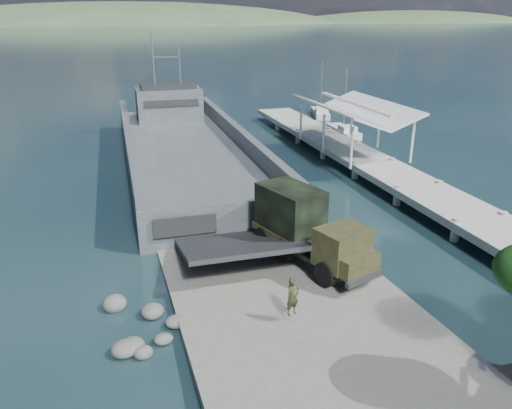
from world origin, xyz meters
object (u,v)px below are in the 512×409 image
object	(u,v)px
pier	(358,149)
military_truck	(306,227)
soldier	(292,305)
sailboat_far	(320,113)
sailboat_near	(344,132)
landing_craft	(186,156)

from	to	relation	value
pier	military_truck	xyz separation A→B (m)	(-10.93, -15.09, 0.61)
soldier	sailboat_far	distance (m)	45.78
military_truck	sailboat_far	world-z (taller)	sailboat_far
soldier	sailboat_near	world-z (taller)	sailboat_near
pier	soldier	bearing A→B (deg)	-124.01
sailboat_far	soldier	bearing A→B (deg)	-99.25
military_truck	soldier	xyz separation A→B (m)	(-2.70, -5.11, -0.90)
pier	soldier	size ratio (longest dim) A/B	27.12
sailboat_far	sailboat_near	bearing A→B (deg)	-84.35
soldier	pier	bearing A→B (deg)	37.42
sailboat_near	sailboat_far	world-z (taller)	sailboat_near
sailboat_near	military_truck	bearing A→B (deg)	-116.22
sailboat_near	landing_craft	bearing A→B (deg)	-156.79
landing_craft	sailboat_near	size ratio (longest dim) A/B	5.33
landing_craft	soldier	world-z (taller)	landing_craft
pier	sailboat_far	size ratio (longest dim) A/B	6.33
military_truck	soldier	size ratio (longest dim) A/B	4.76
landing_craft	pier	bearing A→B (deg)	-16.86
pier	sailboat_near	world-z (taller)	sailboat_near
military_truck	sailboat_far	size ratio (longest dim) A/B	1.11
pier	sailboat_far	xyz separation A→B (m)	(6.14, 21.09, -1.23)
military_truck	sailboat_near	bearing A→B (deg)	41.85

